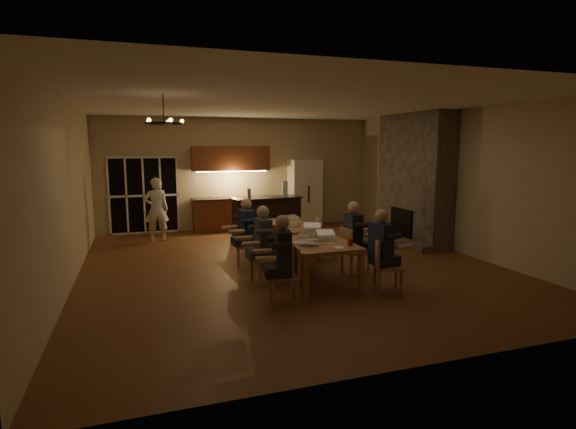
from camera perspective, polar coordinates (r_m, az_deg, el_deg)
The scene contains 44 objects.
floor at distance 9.20m, azimuth 0.15°, elevation -6.41°, with size 9.00×9.00×0.00m, color brown.
back_wall at distance 13.27m, azimuth -6.17°, elevation 5.19°, with size 8.00×0.04×3.20m, color #C9B88E.
left_wall at distance 8.53m, azimuth -26.38°, elevation 2.43°, with size 0.04×9.00×3.20m, color #C9B88E.
right_wall at distance 10.89m, azimuth 20.65°, elevation 3.94°, with size 0.04×9.00×3.20m, color #C9B88E.
ceiling at distance 8.92m, azimuth 0.16°, elevation 13.99°, with size 8.00×9.00×0.04m, color white.
french_doors at distance 12.95m, azimuth -17.83°, elevation 2.29°, with size 1.86×0.08×2.10m, color black.
fireplace at distance 11.66m, azimuth 15.70°, elevation 4.44°, with size 0.58×2.50×3.20m, color #665C50.
kitchenette at distance 12.92m, azimuth -7.13°, elevation 3.30°, with size 2.24×0.68×2.40m, color maroon, non-canonical shape.
refrigerator at distance 13.50m, azimuth 2.12°, elevation 2.73°, with size 0.90×0.68×2.00m, color #EDE0C6.
dining_table at distance 8.67m, azimuth 1.56°, elevation -4.79°, with size 1.10×3.25×0.75m, color #BA7A4A.
bar_island at distance 11.81m, azimuth -2.73°, elevation -0.38°, with size 1.82×0.68×1.08m, color black.
chair_left_near at distance 6.92m, azimuth -0.60°, elevation -7.68°, with size 0.44×0.44×0.89m, color #AE7F57, non-canonical shape.
chair_left_mid at distance 7.91m, azimuth -2.90°, elevation -5.61°, with size 0.44×0.44×0.89m, color #AE7F57, non-canonical shape.
chair_left_far at distance 8.99m, azimuth -5.20°, elevation -3.88°, with size 0.44×0.44×0.89m, color #AE7F57, non-canonical shape.
chair_right_near at distance 7.59m, azimuth 12.60°, elevation -6.40°, with size 0.44×0.44×0.89m, color #AE7F57, non-canonical shape.
chair_right_mid at distance 8.53m, azimuth 8.54°, elevation -4.63°, with size 0.44×0.44×0.89m, color #AE7F57, non-canonical shape.
chair_right_far at distance 9.54m, azimuth 4.96°, elevation -3.15°, with size 0.44×0.44×0.89m, color #AE7F57, non-canonical shape.
person_left_near at distance 6.81m, azimuth -0.69°, elevation -5.81°, with size 0.60×0.60×1.38m, color #21232B, non-canonical shape.
person_right_near at distance 7.56m, azimuth 11.68°, elevation -4.53°, with size 0.60×0.60×1.38m, color #1B2843, non-canonical shape.
person_left_mid at distance 7.86m, azimuth -3.17°, elevation -3.86°, with size 0.60×0.60×1.38m, color #3C4247, non-canonical shape.
person_right_mid at distance 8.50m, azimuth 8.24°, elevation -2.98°, with size 0.60×0.60×1.38m, color #21232B, non-canonical shape.
person_left_far at distance 8.96m, azimuth -5.28°, elevation -2.33°, with size 0.60×0.60×1.38m, color #1B2843, non-canonical shape.
standing_person at distance 11.84m, azimuth -16.35°, elevation 0.63°, with size 0.59×0.39×1.62m, color silver.
chandelier at distance 7.49m, azimuth -15.49°, elevation 11.10°, with size 0.59×0.59×0.03m, color black.
laptop_a at distance 7.60m, azimuth 2.70°, elevation -2.95°, with size 0.32×0.28×0.23m, color silver, non-canonical shape.
laptop_b at distance 7.92m, azimuth 4.95°, elevation -2.51°, with size 0.32×0.28×0.23m, color silver, non-canonical shape.
laptop_c at distance 8.55m, azimuth 0.08°, elevation -1.64°, with size 0.32×0.28×0.23m, color silver, non-canonical shape.
laptop_d at distance 8.63m, azimuth 3.10°, elevation -1.55°, with size 0.32×0.28×0.23m, color silver, non-canonical shape.
laptop_e at distance 9.52m, azimuth -1.61°, elevation -0.59°, with size 0.32×0.28×0.23m, color silver, non-canonical shape.
laptop_f at distance 9.63m, azimuth 1.08°, elevation -0.47°, with size 0.32×0.28×0.23m, color silver, non-canonical shape.
mug_front at distance 8.10m, azimuth 2.82°, elevation -2.68°, with size 0.08×0.08×0.10m, color white.
mug_mid at distance 9.11m, azimuth 1.07°, elevation -1.40°, with size 0.08×0.08×0.10m, color white.
mug_back at distance 9.22m, azimuth -2.40°, elevation -1.29°, with size 0.07×0.07×0.10m, color white.
redcup_near at distance 7.57m, azimuth 7.91°, elevation -3.48°, with size 0.09×0.09×0.12m, color #AE110B.
redcup_mid at distance 8.78m, azimuth -1.75°, elevation -1.73°, with size 0.10×0.10×0.12m, color #AE110B.
can_silver at distance 7.89m, azimuth 3.50°, elevation -2.92°, with size 0.06×0.06×0.12m, color #B2B2B7.
can_cola at distance 9.85m, azimuth -2.39°, elevation -0.59°, with size 0.07×0.07×0.12m, color #3F0F0C.
can_right at distance 9.01m, azimuth 3.08°, elevation -1.46°, with size 0.07×0.07×0.12m, color #B2B2B7.
plate_near at distance 8.25m, azimuth 4.81°, elevation -2.78°, with size 0.23×0.23×0.02m, color white.
plate_left at distance 7.69m, azimuth 1.72°, elevation -3.60°, with size 0.28×0.28×0.02m, color white.
plate_far at distance 9.37m, azimuth 2.61°, elevation -1.38°, with size 0.25×0.25×0.02m, color white.
notepad at distance 7.38m, azimuth 6.45°, elevation -4.19°, with size 0.16×0.22×0.01m, color white.
bar_bottle at distance 11.53m, azimuth -4.95°, elevation 2.69°, with size 0.09×0.09×0.24m, color #99999E.
bar_blender at distance 11.85m, azimuth -0.39°, elevation 3.31°, with size 0.13×0.13×0.42m, color silver.
Camera 1 is at (-2.86, -8.41, 2.39)m, focal length 28.00 mm.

